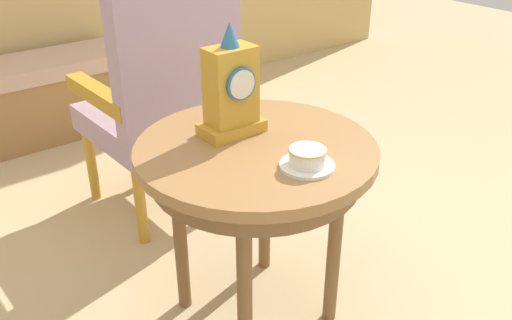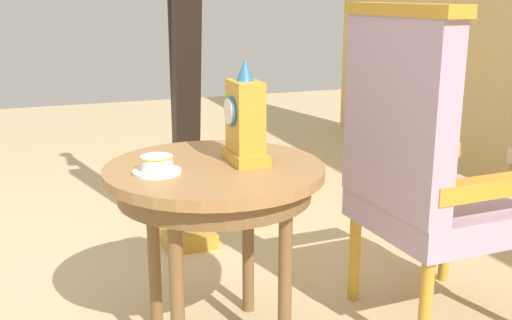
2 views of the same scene
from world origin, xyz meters
The scene contains 5 objects.
side_table centered at (0.09, 0.09, 0.56)m, with size 0.71×0.71×0.64m.
teacup_left centered at (0.12, -0.10, 0.66)m, with size 0.15×0.15×0.06m.
mantel_clock centered at (0.09, 0.20, 0.77)m, with size 0.19×0.11×0.34m.
armchair centered at (0.19, 0.81, 0.59)m, with size 0.56×0.55×1.14m.
harp centered at (-0.80, 0.21, 0.70)m, with size 0.40×0.24×1.75m.
Camera 2 is at (1.94, -0.44, 1.17)m, focal length 43.56 mm.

